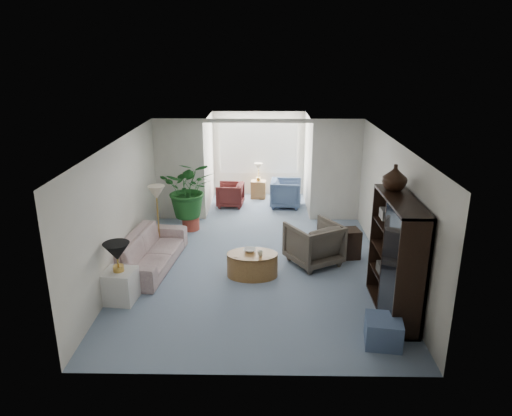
{
  "coord_description": "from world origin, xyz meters",
  "views": [
    {
      "loc": [
        0.15,
        -8.2,
        4.06
      ],
      "look_at": [
        0.0,
        0.6,
        1.1
      ],
      "focal_mm": 33.4,
      "sensor_mm": 36.0,
      "label": 1
    }
  ],
  "objects_px": {
    "sunroom_chair_maroon": "(230,195)",
    "table_lamp": "(117,252)",
    "cabinet_urn": "(395,177)",
    "plant_pot": "(191,223)",
    "coffee_table": "(252,265)",
    "coffee_cup": "(260,254)",
    "end_table": "(120,286)",
    "sofa": "(150,251)",
    "ottoman": "(383,331)",
    "side_table_dark": "(347,243)",
    "wingback_chair": "(314,243)",
    "floor_lamp": "(156,193)",
    "coffee_bowl": "(250,250)",
    "sunroom_table": "(258,189)",
    "entertainment_cabinet": "(396,257)",
    "framed_picture": "(395,189)",
    "sunroom_chair_blue": "(286,193)"
  },
  "relations": [
    {
      "from": "sofa",
      "to": "sunroom_chair_maroon",
      "type": "bearing_deg",
      "value": -12.55
    },
    {
      "from": "entertainment_cabinet",
      "to": "sunroom_chair_maroon",
      "type": "height_order",
      "value": "entertainment_cabinet"
    },
    {
      "from": "table_lamp",
      "to": "plant_pot",
      "type": "height_order",
      "value": "table_lamp"
    },
    {
      "from": "cabinet_urn",
      "to": "ottoman",
      "type": "distance_m",
      "value": 2.4
    },
    {
      "from": "framed_picture",
      "to": "sunroom_chair_maroon",
      "type": "bearing_deg",
      "value": 127.86
    },
    {
      "from": "coffee_table",
      "to": "ottoman",
      "type": "height_order",
      "value": "coffee_table"
    },
    {
      "from": "entertainment_cabinet",
      "to": "end_table",
      "type": "bearing_deg",
      "value": 176.75
    },
    {
      "from": "side_table_dark",
      "to": "sunroom_chair_blue",
      "type": "distance_m",
      "value": 3.46
    },
    {
      "from": "plant_pot",
      "to": "cabinet_urn",
      "type": "bearing_deg",
      "value": -39.44
    },
    {
      "from": "side_table_dark",
      "to": "plant_pot",
      "type": "bearing_deg",
      "value": 156.05
    },
    {
      "from": "cabinet_urn",
      "to": "wingback_chair",
      "type": "bearing_deg",
      "value": 129.8
    },
    {
      "from": "coffee_cup",
      "to": "wingback_chair",
      "type": "relative_size",
      "value": 0.11
    },
    {
      "from": "floor_lamp",
      "to": "coffee_cup",
      "type": "height_order",
      "value": "floor_lamp"
    },
    {
      "from": "floor_lamp",
      "to": "entertainment_cabinet",
      "type": "relative_size",
      "value": 0.19
    },
    {
      "from": "side_table_dark",
      "to": "sunroom_chair_maroon",
      "type": "relative_size",
      "value": 0.85
    },
    {
      "from": "coffee_bowl",
      "to": "coffee_cup",
      "type": "distance_m",
      "value": 0.28
    },
    {
      "from": "ottoman",
      "to": "plant_pot",
      "type": "xyz_separation_m",
      "value": [
        -3.44,
        4.53,
        -0.04
      ]
    },
    {
      "from": "plant_pot",
      "to": "side_table_dark",
      "type": "bearing_deg",
      "value": -23.95
    },
    {
      "from": "floor_lamp",
      "to": "sunroom_table",
      "type": "bearing_deg",
      "value": 60.77
    },
    {
      "from": "coffee_table",
      "to": "cabinet_urn",
      "type": "height_order",
      "value": "cabinet_urn"
    },
    {
      "from": "table_lamp",
      "to": "coffee_table",
      "type": "relative_size",
      "value": 0.46
    },
    {
      "from": "framed_picture",
      "to": "cabinet_urn",
      "type": "xyz_separation_m",
      "value": [
        -0.23,
        -0.75,
        0.41
      ]
    },
    {
      "from": "sofa",
      "to": "plant_pot",
      "type": "height_order",
      "value": "sofa"
    },
    {
      "from": "end_table",
      "to": "coffee_table",
      "type": "bearing_deg",
      "value": 23.98
    },
    {
      "from": "coffee_table",
      "to": "cabinet_urn",
      "type": "bearing_deg",
      "value": -17.7
    },
    {
      "from": "side_table_dark",
      "to": "plant_pot",
      "type": "height_order",
      "value": "side_table_dark"
    },
    {
      "from": "end_table",
      "to": "coffee_bowl",
      "type": "relative_size",
      "value": 2.45
    },
    {
      "from": "end_table",
      "to": "sunroom_chair_maroon",
      "type": "xyz_separation_m",
      "value": [
        1.49,
        5.13,
        0.04
      ]
    },
    {
      "from": "end_table",
      "to": "coffee_cup",
      "type": "bearing_deg",
      "value": 20.49
    },
    {
      "from": "sunroom_chair_maroon",
      "to": "table_lamp",
      "type": "bearing_deg",
      "value": -11.51
    },
    {
      "from": "sofa",
      "to": "side_table_dark",
      "type": "distance_m",
      "value": 3.92
    },
    {
      "from": "ottoman",
      "to": "sofa",
      "type": "bearing_deg",
      "value": 147.41
    },
    {
      "from": "floor_lamp",
      "to": "side_table_dark",
      "type": "bearing_deg",
      "value": -5.3
    },
    {
      "from": "wingback_chair",
      "to": "plant_pot",
      "type": "relative_size",
      "value": 2.33
    },
    {
      "from": "entertainment_cabinet",
      "to": "sunroom_chair_blue",
      "type": "xyz_separation_m",
      "value": [
        -1.49,
        5.39,
        -0.58
      ]
    },
    {
      "from": "table_lamp",
      "to": "ottoman",
      "type": "xyz_separation_m",
      "value": [
        4.13,
        -1.16,
        -0.7
      ]
    },
    {
      "from": "end_table",
      "to": "sunroom_chair_maroon",
      "type": "relative_size",
      "value": 0.79
    },
    {
      "from": "sofa",
      "to": "side_table_dark",
      "type": "xyz_separation_m",
      "value": [
        3.89,
        0.5,
        -0.03
      ]
    },
    {
      "from": "cabinet_urn",
      "to": "plant_pot",
      "type": "relative_size",
      "value": 1.04
    },
    {
      "from": "coffee_table",
      "to": "coffee_cup",
      "type": "xyz_separation_m",
      "value": [
        0.15,
        -0.1,
        0.27
      ]
    },
    {
      "from": "floor_lamp",
      "to": "sunroom_chair_maroon",
      "type": "distance_m",
      "value": 3.33
    },
    {
      "from": "coffee_cup",
      "to": "wingback_chair",
      "type": "bearing_deg",
      "value": 33.02
    },
    {
      "from": "cabinet_urn",
      "to": "sunroom_chair_blue",
      "type": "bearing_deg",
      "value": 106.9
    },
    {
      "from": "sunroom_chair_blue",
      "to": "sunroom_chair_maroon",
      "type": "height_order",
      "value": "sunroom_chair_blue"
    },
    {
      "from": "sofa",
      "to": "entertainment_cabinet",
      "type": "bearing_deg",
      "value": -104.23
    },
    {
      "from": "sofa",
      "to": "ottoman",
      "type": "bearing_deg",
      "value": -116.26
    },
    {
      "from": "end_table",
      "to": "ottoman",
      "type": "bearing_deg",
      "value": -15.71
    },
    {
      "from": "table_lamp",
      "to": "plant_pot",
      "type": "relative_size",
      "value": 1.1
    },
    {
      "from": "sunroom_chair_blue",
      "to": "coffee_bowl",
      "type": "bearing_deg",
      "value": 172.87
    },
    {
      "from": "framed_picture",
      "to": "sofa",
      "type": "distance_m",
      "value": 4.73
    }
  ]
}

